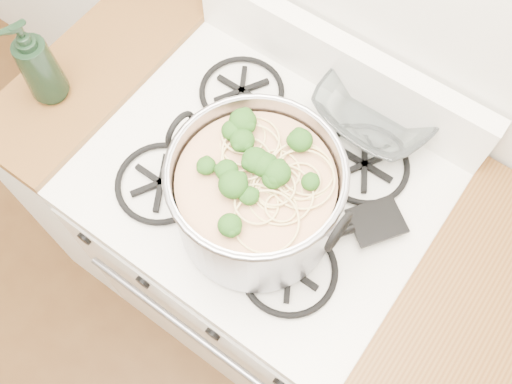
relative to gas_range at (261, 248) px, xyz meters
The scene contains 6 objects.
gas_range is the anchor object (origin of this frame).
counter_left 0.51m from the gas_range, behind, with size 0.25×0.65×0.92m.
stock_pot 0.60m from the gas_range, 61.79° to the right, with size 0.37×0.34×0.23m.
spatula 0.57m from the gas_range, ahead, with size 0.29×0.31×0.02m, color black, non-canonical shape.
glass_bowl 0.59m from the gas_range, 65.18° to the left, with size 0.11×0.11×0.03m, color white.
bottle 0.81m from the gas_range, 167.74° to the right, with size 0.09×0.09×0.23m, color black.
Camera 1 is at (0.32, 0.79, 2.03)m, focal length 40.00 mm.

